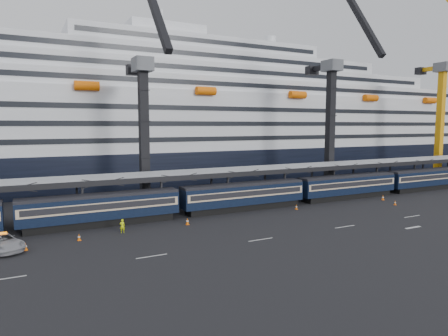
# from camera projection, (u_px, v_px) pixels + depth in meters

# --- Properties ---
(ground) EXTENTS (260.00, 260.00, 0.00)m
(ground) POSITION_uv_depth(u_px,v_px,m) (334.00, 218.00, 52.58)
(ground) COLOR black
(ground) RESTS_ON ground
(lane_markings) EXTENTS (111.00, 4.27, 0.02)m
(lane_markings) POSITION_uv_depth(u_px,v_px,m) (411.00, 220.00, 51.64)
(lane_markings) COLOR beige
(lane_markings) RESTS_ON ground
(train) EXTENTS (133.05, 3.00, 4.05)m
(train) POSITION_uv_depth(u_px,v_px,m) (264.00, 193.00, 59.10)
(train) COLOR black
(train) RESTS_ON ground
(canopy) EXTENTS (130.00, 6.25, 5.53)m
(canopy) POSITION_uv_depth(u_px,v_px,m) (275.00, 168.00, 64.41)
(canopy) COLOR #9FA2A7
(canopy) RESTS_ON ground
(cruise_ship) EXTENTS (214.09, 28.84, 34.00)m
(cruise_ship) POSITION_uv_depth(u_px,v_px,m) (192.00, 125.00, 91.49)
(cruise_ship) COLOR black
(cruise_ship) RESTS_ON ground
(crane_dark_near) EXTENTS (4.50, 17.75, 35.08)m
(crane_dark_near) POSITION_uv_depth(u_px,v_px,m) (145.00, 127.00, 58.72)
(crane_dark_near) COLOR #52565B
(crane_dark_near) RESTS_ON ground
(crane_dark_mid) EXTENTS (4.50, 18.24, 39.64)m
(crane_dark_mid) POSITION_uv_depth(u_px,v_px,m) (332.00, 119.00, 73.50)
(crane_dark_mid) COLOR #52565B
(crane_dark_mid) RESTS_ON ground
(crane_yellow_near) EXTENTS (4.50, 20.12, 40.16)m
(crane_yellow_near) POSITION_uv_depth(u_px,v_px,m) (443.00, 116.00, 89.12)
(crane_yellow_near) COLOR #52565B
(crane_yellow_near) RESTS_ON ground
(pickup_truck) EXTENTS (4.90, 6.52, 1.64)m
(pickup_truck) POSITION_uv_depth(u_px,v_px,m) (1.00, 242.00, 38.89)
(pickup_truck) COLOR #9E9FA5
(pickup_truck) RESTS_ON ground
(worker) EXTENTS (0.59, 0.39, 1.61)m
(worker) POSITION_uv_depth(u_px,v_px,m) (122.00, 226.00, 45.27)
(worker) COLOR #E3FF0D
(worker) RESTS_ON ground
(traffic_cone_a) EXTENTS (0.39, 0.39, 0.78)m
(traffic_cone_a) POSITION_uv_depth(u_px,v_px,m) (26.00, 246.00, 39.04)
(traffic_cone_a) COLOR #FD6808
(traffic_cone_a) RESTS_ON ground
(traffic_cone_b) EXTENTS (0.38, 0.38, 0.76)m
(traffic_cone_b) POSITION_uv_depth(u_px,v_px,m) (79.00, 237.00, 42.35)
(traffic_cone_b) COLOR #FD6808
(traffic_cone_b) RESTS_ON ground
(traffic_cone_c) EXTENTS (0.43, 0.43, 0.87)m
(traffic_cone_c) POSITION_uv_depth(u_px,v_px,m) (187.00, 221.00, 49.08)
(traffic_cone_c) COLOR #FD6808
(traffic_cone_c) RESTS_ON ground
(traffic_cone_d) EXTENTS (0.37, 0.37, 0.74)m
(traffic_cone_d) POSITION_uv_depth(u_px,v_px,m) (296.00, 207.00, 57.99)
(traffic_cone_d) COLOR #FD6808
(traffic_cone_d) RESTS_ON ground
(traffic_cone_e) EXTENTS (0.36, 0.36, 0.72)m
(traffic_cone_e) POSITION_uv_depth(u_px,v_px,m) (395.00, 203.00, 61.22)
(traffic_cone_e) COLOR #FD6808
(traffic_cone_e) RESTS_ON ground
(traffic_cone_f) EXTENTS (0.42, 0.42, 0.83)m
(traffic_cone_f) POSITION_uv_depth(u_px,v_px,m) (383.00, 198.00, 65.27)
(traffic_cone_f) COLOR #FD6808
(traffic_cone_f) RESTS_ON ground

